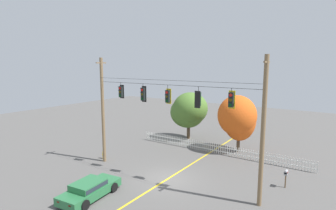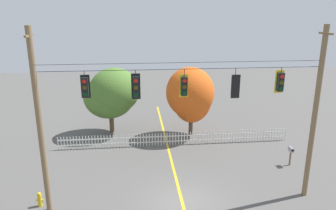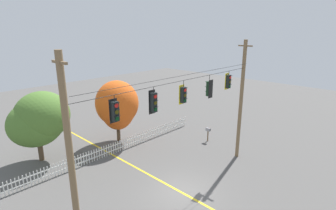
{
  "view_description": "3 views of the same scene",
  "coord_description": "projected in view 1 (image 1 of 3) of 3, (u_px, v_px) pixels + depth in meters",
  "views": [
    {
      "loc": [
        10.97,
        -16.2,
        8.71
      ],
      "look_at": [
        -0.63,
        1.0,
        5.59
      ],
      "focal_mm": 28.73,
      "sensor_mm": 36.0,
      "label": 1
    },
    {
      "loc": [
        -2.35,
        -14.88,
        9.9
      ],
      "look_at": [
        -0.59,
        1.66,
        5.0
      ],
      "focal_mm": 34.14,
      "sensor_mm": 36.0,
      "label": 2
    },
    {
      "loc": [
        -11.08,
        -9.38,
        9.99
      ],
      "look_at": [
        0.26,
        1.44,
        5.47
      ],
      "focal_mm": 27.99,
      "sensor_mm": 36.0,
      "label": 3
    }
  ],
  "objects": [
    {
      "name": "fire_hydrant",
      "position": [
        104.0,
        154.0,
        25.08
      ],
      "size": [
        0.38,
        0.22,
        0.81
      ],
      "color": "gold",
      "rests_on": "ground"
    },
    {
      "name": "traffic_signal_westbound_side",
      "position": [
        231.0,
        100.0,
        16.99
      ],
      "size": [
        0.43,
        0.38,
        1.32
      ],
      "color": "black"
    },
    {
      "name": "traffic_signal_northbound_secondary",
      "position": [
        143.0,
        94.0,
        20.96
      ],
      "size": [
        0.43,
        0.38,
        1.45
      ],
      "color": "black"
    },
    {
      "name": "ground",
      "position": [
        168.0,
        179.0,
        20.64
      ],
      "size": [
        80.0,
        80.0,
        0.0
      ],
      "primitive_type": "plane",
      "color": "#565451"
    },
    {
      "name": "signal_support_span",
      "position": [
        168.0,
        119.0,
        19.93
      ],
      "size": [
        14.12,
        1.1,
        9.31
      ],
      "color": "brown",
      "rests_on": "ground"
    },
    {
      "name": "parked_car",
      "position": [
        90.0,
        189.0,
        17.69
      ],
      "size": [
        2.27,
        4.49,
        1.15
      ],
      "color": "#286B3D",
      "rests_on": "ground"
    },
    {
      "name": "autumn_maple_near_fence",
      "position": [
        189.0,
        110.0,
        31.2
      ],
      "size": [
        4.58,
        3.89,
        5.57
      ],
      "color": "brown",
      "rests_on": "ground"
    },
    {
      "name": "roadside_mailbox",
      "position": [
        286.0,
        174.0,
        19.05
      ],
      "size": [
        0.25,
        0.44,
        1.3
      ],
      "color": "brown",
      "rests_on": "ground"
    },
    {
      "name": "autumn_maple_mid",
      "position": [
        238.0,
        117.0,
        26.7
      ],
      "size": [
        3.84,
        3.78,
        5.74
      ],
      "color": "brown",
      "rests_on": "ground"
    },
    {
      "name": "traffic_signal_northbound_primary",
      "position": [
        198.0,
        99.0,
        18.28
      ],
      "size": [
        0.43,
        0.38,
        1.47
      ],
      "color": "black"
    },
    {
      "name": "traffic_signal_eastbound_side",
      "position": [
        168.0,
        96.0,
        19.68
      ],
      "size": [
        0.43,
        0.38,
        1.41
      ],
      "color": "black"
    },
    {
      "name": "lane_centerline_stripe",
      "position": [
        168.0,
        179.0,
        20.64
      ],
      "size": [
        0.16,
        36.0,
        0.01
      ],
      "primitive_type": "cube",
      "color": "gold",
      "rests_on": "ground"
    },
    {
      "name": "traffic_signal_southbound_primary",
      "position": [
        121.0,
        92.0,
        22.26
      ],
      "size": [
        0.43,
        0.38,
        1.32
      ],
      "color": "black"
    },
    {
      "name": "white_picket_fence",
      "position": [
        217.0,
        149.0,
        26.5
      ],
      "size": [
        17.62,
        0.06,
        1.0
      ],
      "color": "silver",
      "rests_on": "ground"
    }
  ]
}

